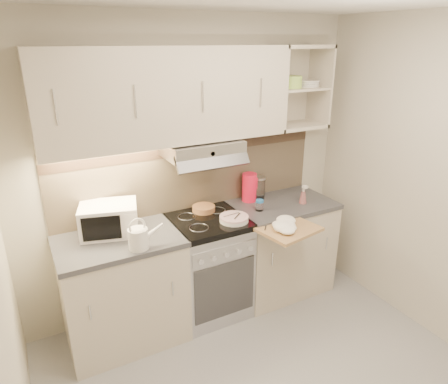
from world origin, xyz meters
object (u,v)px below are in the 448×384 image
object	(u,v)px
cutting_board	(286,228)
microwave	(109,219)
electric_range	(209,266)
plate_stack	(234,219)
glass_jar	(260,187)
pink_pitcher	(249,187)
watering_can	(139,237)
spray_bottle	(303,196)

from	to	relation	value
cutting_board	microwave	bearing A→B (deg)	147.42
microwave	cutting_board	distance (m)	1.39
electric_range	plate_stack	size ratio (longest dim) A/B	3.77
electric_range	glass_jar	xyz separation A→B (m)	(0.63, 0.20, 0.55)
plate_stack	cutting_board	bearing A→B (deg)	-38.45
plate_stack	glass_jar	bearing A→B (deg)	36.17
plate_stack	pink_pitcher	distance (m)	0.48
microwave	watering_can	world-z (taller)	same
microwave	plate_stack	world-z (taller)	microwave
pink_pitcher	microwave	bearing A→B (deg)	-171.90
electric_range	watering_can	distance (m)	0.87
microwave	glass_jar	bearing A→B (deg)	18.95
watering_can	spray_bottle	xyz separation A→B (m)	(1.55, 0.12, -0.01)
watering_can	plate_stack	xyz separation A→B (m)	(0.81, 0.08, -0.06)
electric_range	watering_can	bearing A→B (deg)	-161.27
cutting_board	spray_bottle	bearing A→B (deg)	26.80
watering_can	plate_stack	world-z (taller)	watering_can
spray_bottle	watering_can	bearing A→B (deg)	172.71
watering_can	pink_pitcher	world-z (taller)	pink_pitcher
spray_bottle	cutting_board	bearing A→B (deg)	-154.61
glass_jar	cutting_board	distance (m)	0.63
plate_stack	spray_bottle	distance (m)	0.74
spray_bottle	pink_pitcher	bearing A→B (deg)	133.22
microwave	glass_jar	xyz separation A→B (m)	(1.41, 0.08, -0.02)
plate_stack	pink_pitcher	size ratio (longest dim) A/B	0.91
electric_range	cutting_board	world-z (taller)	electric_range
plate_stack	microwave	bearing A→B (deg)	164.75
pink_pitcher	spray_bottle	distance (m)	0.49
watering_can	glass_jar	size ratio (longest dim) A/B	1.37
pink_pitcher	spray_bottle	xyz separation A→B (m)	(0.40, -0.28, -0.06)
plate_stack	spray_bottle	bearing A→B (deg)	3.21
electric_range	microwave	size ratio (longest dim) A/B	1.86
microwave	plate_stack	size ratio (longest dim) A/B	2.03
electric_range	cutting_board	bearing A→B (deg)	-39.02
pink_pitcher	cutting_board	size ratio (longest dim) A/B	0.58
spray_bottle	glass_jar	bearing A→B (deg)	120.98
microwave	pink_pitcher	xyz separation A→B (m)	(1.28, 0.06, 0.01)
pink_pitcher	cutting_board	world-z (taller)	pink_pitcher
watering_can	spray_bottle	world-z (taller)	watering_can
microwave	spray_bottle	distance (m)	1.70
watering_can	spray_bottle	size ratio (longest dim) A/B	1.51
microwave	cutting_board	bearing A→B (deg)	-6.71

